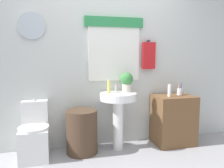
{
  "coord_description": "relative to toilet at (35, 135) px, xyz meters",
  "views": [
    {
      "loc": [
        -0.62,
        -2.06,
        1.32
      ],
      "look_at": [
        0.08,
        0.8,
        0.95
      ],
      "focal_mm": 35.2,
      "sensor_mm": 36.0,
      "label": 1
    }
  ],
  "objects": [
    {
      "name": "lotion_bottle",
      "position": [
        1.89,
        -0.07,
        0.54
      ],
      "size": [
        0.05,
        0.05,
        0.18
      ],
      "primitive_type": "cylinder",
      "color": "white",
      "rests_on": "wooden_cabinet"
    },
    {
      "name": "faucet",
      "position": [
        1.13,
        0.09,
        0.58
      ],
      "size": [
        0.03,
        0.03,
        0.1
      ],
      "primitive_type": "cylinder",
      "color": "silver",
      "rests_on": "pedestal_sink"
    },
    {
      "name": "toothbrush_cup",
      "position": [
        2.1,
        -0.01,
        0.51
      ],
      "size": [
        0.08,
        0.08,
        0.19
      ],
      "color": "silver",
      "rests_on": "wooden_cabinet"
    },
    {
      "name": "pedestal_sink",
      "position": [
        1.13,
        -0.03,
        0.32
      ],
      "size": [
        0.51,
        0.51,
        0.81
      ],
      "color": "white",
      "rests_on": "ground_plane"
    },
    {
      "name": "wooden_cabinet",
      "position": [
        1.99,
        -0.03,
        0.08
      ],
      "size": [
        0.58,
        0.44,
        0.74
      ],
      "primitive_type": "cube",
      "color": "brown",
      "rests_on": "ground_plane"
    },
    {
      "name": "back_wall",
      "position": [
        0.95,
        0.27,
        1.02
      ],
      "size": [
        4.4,
        0.18,
        2.6
      ],
      "color": "silver",
      "rests_on": "ground_plane"
    },
    {
      "name": "laundry_hamper",
      "position": [
        0.61,
        -0.03,
        0.01
      ],
      "size": [
        0.42,
        0.42,
        0.6
      ],
      "primitive_type": "cylinder",
      "color": "#4C3828",
      "rests_on": "ground_plane"
    },
    {
      "name": "toilet",
      "position": [
        0.0,
        0.0,
        0.0
      ],
      "size": [
        0.38,
        0.51,
        0.75
      ],
      "color": "white",
      "rests_on": "ground_plane"
    },
    {
      "name": "soap_bottle",
      "position": [
        1.01,
        0.02,
        0.61
      ],
      "size": [
        0.05,
        0.05,
        0.17
      ],
      "primitive_type": "cylinder",
      "color": "#DBD166",
      "rests_on": "pedestal_sink"
    },
    {
      "name": "potted_plant",
      "position": [
        1.27,
        0.03,
        0.68
      ],
      "size": [
        0.18,
        0.18,
        0.28
      ],
      "color": "beige",
      "rests_on": "pedestal_sink"
    }
  ]
}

